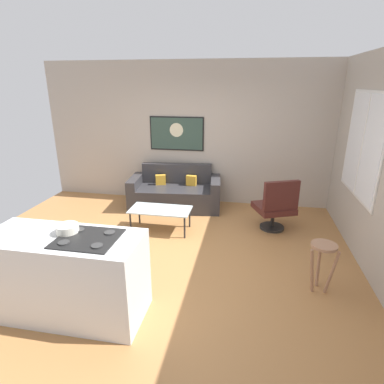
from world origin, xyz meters
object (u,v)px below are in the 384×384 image
couch (175,193)px  bar_stool (323,256)px  armchair (276,206)px  mixing_bowl (67,229)px  coffee_table (160,211)px  wall_painting (177,134)px

couch → bar_stool: size_ratio=2.99×
couch → bar_stool: 3.31m
armchair → mixing_bowl: (-2.27, -2.39, 0.52)m
coffee_table → bar_stool: size_ratio=1.64×
couch → mixing_bowl: size_ratio=8.09×
coffee_table → bar_stool: bar_stool is taller
armchair → mixing_bowl: bearing=-133.5°
couch → wall_painting: 1.20m
bar_stool → mixing_bowl: mixing_bowl is taller
couch → coffee_table: 1.11m
coffee_table → wall_painting: bearing=92.4°
bar_stool → couch: bearing=134.7°
couch → armchair: size_ratio=2.02×
couch → wall_painting: bearing=97.7°
coffee_table → armchair: (1.89, 0.34, 0.09)m
armchair → wall_painting: bearing=148.6°
coffee_table → wall_painting: 1.86m
mixing_bowl → wall_painting: (0.31, 3.59, 0.45)m
couch → wall_painting: wall_painting is taller
coffee_table → mixing_bowl: mixing_bowl is taller
wall_painting → coffee_table: bearing=-87.6°
mixing_bowl → couch: bearing=83.3°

